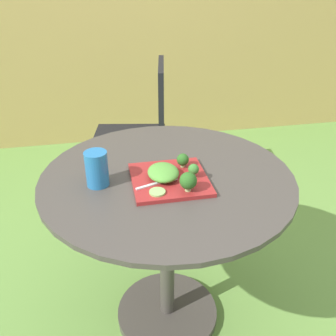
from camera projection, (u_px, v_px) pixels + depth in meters
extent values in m
plane|color=#669342|center=(167.00, 315.00, 1.68)|extent=(12.00, 12.00, 0.00)
cube|color=tan|center=(120.00, 43.00, 2.98)|extent=(8.00, 0.08, 1.64)
cylinder|color=#423D38|center=(167.00, 177.00, 1.33)|extent=(0.90, 0.90, 0.02)
cylinder|color=#423D38|center=(167.00, 251.00, 1.49)|extent=(0.06, 0.06, 0.67)
cylinder|color=#423D38|center=(167.00, 312.00, 1.67)|extent=(0.44, 0.44, 0.04)
cube|color=black|center=(129.00, 140.00, 2.29)|extent=(0.51, 0.51, 0.03)
cube|color=black|center=(161.00, 102.00, 2.17)|extent=(0.10, 0.42, 0.45)
cylinder|color=black|center=(107.00, 158.00, 2.55)|extent=(0.02, 0.02, 0.43)
cylinder|color=black|center=(99.00, 185.00, 2.23)|extent=(0.02, 0.02, 0.43)
cylinder|color=black|center=(159.00, 157.00, 2.55)|extent=(0.02, 0.02, 0.43)
cylinder|color=black|center=(159.00, 185.00, 2.24)|extent=(0.02, 0.02, 0.43)
cube|color=maroon|center=(169.00, 179.00, 1.28)|extent=(0.26, 0.26, 0.01)
cylinder|color=#236BA8|center=(97.00, 169.00, 1.24)|extent=(0.08, 0.08, 0.12)
cylinder|color=#1E5B8F|center=(97.00, 174.00, 1.24)|extent=(0.07, 0.07, 0.09)
cube|color=silver|center=(151.00, 185.00, 1.23)|extent=(0.11, 0.04, 0.00)
cube|color=silver|center=(171.00, 179.00, 1.26)|extent=(0.05, 0.04, 0.00)
ellipsoid|color=#519338|center=(163.00, 172.00, 1.27)|extent=(0.11, 0.13, 0.04)
cylinder|color=#99B770|center=(188.00, 189.00, 1.20)|extent=(0.02, 0.02, 0.01)
sphere|color=#285B1E|center=(188.00, 181.00, 1.19)|extent=(0.06, 0.06, 0.06)
cylinder|color=#99B770|center=(183.00, 165.00, 1.34)|extent=(0.02, 0.02, 0.01)
sphere|color=#285B1E|center=(183.00, 160.00, 1.33)|extent=(0.04, 0.04, 0.04)
cylinder|color=#99B770|center=(193.00, 175.00, 1.28)|extent=(0.01, 0.01, 0.01)
sphere|color=#38752D|center=(194.00, 169.00, 1.27)|extent=(0.04, 0.04, 0.04)
cylinder|color=#8EB766|center=(157.00, 192.00, 1.19)|extent=(0.05, 0.05, 0.01)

